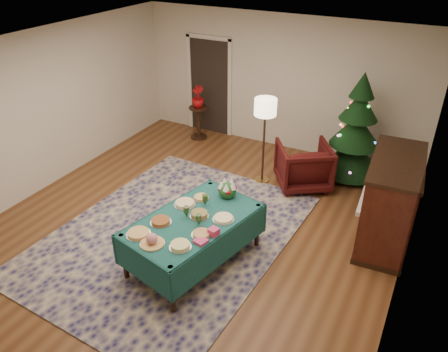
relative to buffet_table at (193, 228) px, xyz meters
The scene contains 25 objects.
room_shell 1.04m from the buffet_table, 127.93° to the left, with size 7.00×7.00×7.00m.
doorway 4.55m from the buffet_table, 116.72° to the left, with size 1.08×0.04×2.16m.
rug 0.91m from the buffet_table, 151.44° to the left, with size 3.20×4.20×0.02m, color #141247.
buffet_table is the anchor object (origin of this frame).
platter_0 0.76m from the buffet_table, 125.44° to the right, with size 0.32×0.32×0.05m.
platter_1 0.73m from the buffet_table, 103.68° to the right, with size 0.31×0.31×0.16m.
platter_2 0.62m from the buffet_table, 73.49° to the right, with size 0.28×0.28×0.06m.
platter_3 0.46m from the buffet_table, 141.34° to the right, with size 0.28×0.28×0.05m.
platter_4 0.40m from the buffet_table, 41.88° to the right, with size 0.26×0.26×0.04m.
platter_5 0.40m from the buffet_table, 139.63° to the left, with size 0.31×0.31×0.05m.
platter_6 0.20m from the buffet_table, 65.09° to the left, with size 0.26×0.26×0.07m.
platter_7 0.43m from the buffet_table, 27.04° to the left, with size 0.29×0.29×0.04m.
platter_8 0.53m from the buffet_table, 108.16° to the left, with size 0.23×0.23×0.04m.
goblet_0 0.43m from the buffet_table, 93.83° to the left, with size 0.08×0.08×0.17m.
goblet_1 0.28m from the buffet_table, 30.30° to the right, with size 0.08×0.08×0.17m.
goblet_2 0.25m from the buffet_table, behind, with size 0.08×0.08×0.17m.
napkin_stack 0.53m from the buffet_table, 47.72° to the right, with size 0.14×0.14×0.04m, color #D13A6C.
gift_box 0.48m from the buffet_table, 22.43° to the right, with size 0.12×0.12×0.10m, color #D33A67.
centerpiece 0.77m from the buffet_table, 78.61° to the left, with size 0.26×0.26×0.30m.
armchair 2.75m from the buffet_table, 76.55° to the left, with size 0.88×0.82×0.90m, color #3F0E0D.
floor_lamp 2.61m from the buffet_table, 91.50° to the left, with size 0.38×0.38×1.59m.
side_table 4.13m from the buffet_table, 119.94° to the left, with size 0.40×0.40×0.72m.
potted_plant 4.14m from the buffet_table, 119.94° to the left, with size 0.26×0.47×0.26m, color #A40B0F.
christmas_tree 3.70m from the buffet_table, 69.27° to the left, with size 1.33×1.33×1.99m.
piano 2.83m from the buffet_table, 38.17° to the left, with size 0.82×1.59×1.34m.
Camera 1 is at (3.01, -4.54, 4.10)m, focal length 35.00 mm.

